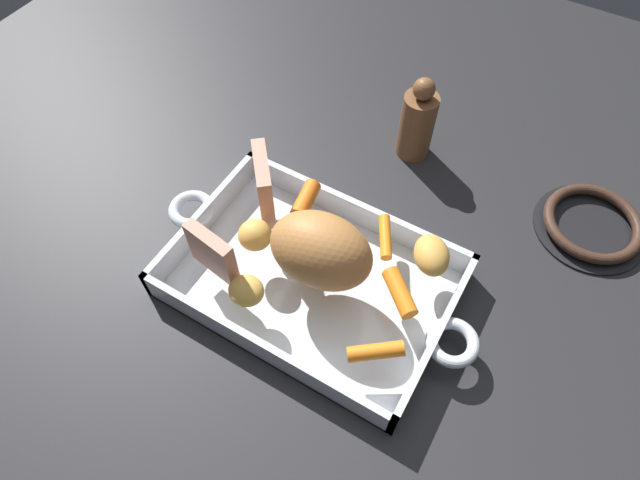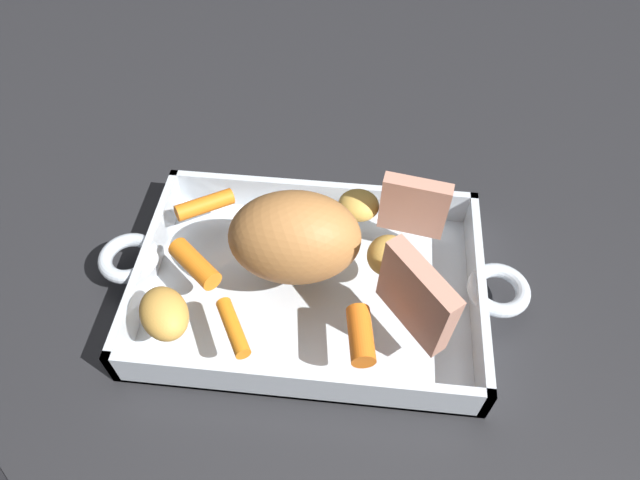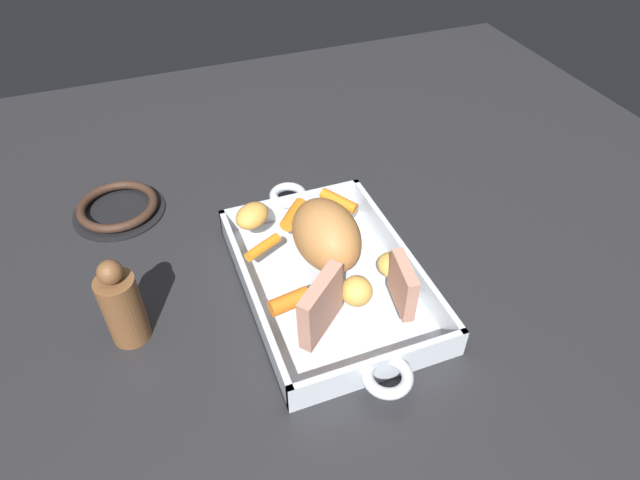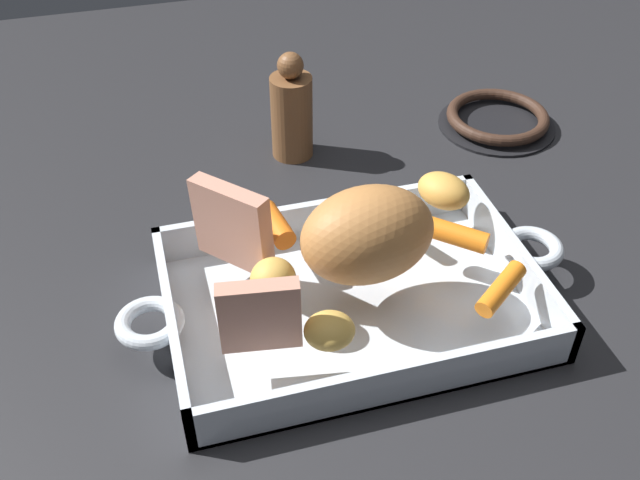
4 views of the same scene
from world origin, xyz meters
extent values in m
plane|color=#232326|center=(0.00, 0.00, 0.00)|extent=(1.64, 1.64, 0.00)
cube|color=silver|center=(0.00, 0.00, 0.00)|extent=(0.36, 0.24, 0.01)
cube|color=silver|center=(0.00, 0.12, 0.02)|extent=(0.36, 0.01, 0.05)
cube|color=silver|center=(0.00, -0.12, 0.02)|extent=(0.36, 0.01, 0.05)
cube|color=silver|center=(0.17, 0.00, 0.02)|extent=(0.01, 0.24, 0.05)
cube|color=silver|center=(-0.17, 0.00, 0.02)|extent=(0.01, 0.24, 0.05)
torus|color=silver|center=(0.19, 0.00, 0.03)|extent=(0.06, 0.06, 0.01)
torus|color=silver|center=(-0.19, 0.00, 0.03)|extent=(0.06, 0.06, 0.01)
ellipsoid|color=#B6773E|center=(0.01, 0.00, 0.09)|extent=(0.13, 0.10, 0.09)
cube|color=tan|center=(-0.10, 0.05, 0.09)|extent=(0.07, 0.08, 0.09)
cube|color=tan|center=(-0.10, -0.06, 0.08)|extent=(0.07, 0.03, 0.07)
cylinder|color=orange|center=(0.12, -0.06, 0.06)|extent=(0.06, 0.05, 0.02)
cylinder|color=orange|center=(0.11, 0.02, 0.06)|extent=(0.06, 0.06, 0.02)
cylinder|color=orange|center=(-0.06, 0.08, 0.06)|extent=(0.03, 0.06, 0.02)
cylinder|color=orange|center=(0.06, 0.08, 0.05)|extent=(0.04, 0.06, 0.02)
ellipsoid|color=gold|center=(0.13, 0.08, 0.06)|extent=(0.07, 0.07, 0.04)
ellipsoid|color=gold|center=(-0.04, -0.08, 0.06)|extent=(0.05, 0.04, 0.03)
ellipsoid|color=gold|center=(-0.08, -0.01, 0.07)|extent=(0.06, 0.06, 0.04)
camera|label=1|loc=(0.19, -0.29, 0.62)|focal=30.06mm
camera|label=2|loc=(-0.05, 0.33, 0.52)|focal=31.73mm
camera|label=3|loc=(-0.52, 0.21, 0.60)|focal=30.70mm
camera|label=4|loc=(-0.17, -0.48, 0.52)|focal=41.15mm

